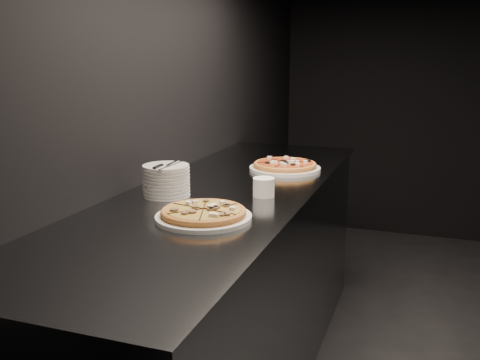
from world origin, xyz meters
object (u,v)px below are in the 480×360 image
(pizza_mushroom, at_px, (204,214))
(plate_stack, at_px, (166,180))
(pizza_tomato, at_px, (285,166))
(cutlery, at_px, (166,165))
(ramekin, at_px, (264,187))
(counter, at_px, (225,290))

(pizza_mushroom, height_order, plate_stack, plate_stack)
(pizza_tomato, distance_m, cutlery, 0.73)
(cutlery, bearing_deg, plate_stack, 114.40)
(plate_stack, distance_m, ramekin, 0.39)
(counter, bearing_deg, pizza_tomato, 72.83)
(counter, height_order, cutlery, cutlery)
(counter, xyz_separation_m, ramekin, (0.19, -0.06, 0.50))
(counter, relative_size, pizza_tomato, 5.98)
(plate_stack, bearing_deg, counter, 44.04)
(counter, distance_m, pizza_mushroom, 0.65)
(pizza_tomato, relative_size, cutlery, 2.07)
(plate_stack, xyz_separation_m, ramekin, (0.37, 0.11, -0.02))
(pizza_mushroom, bearing_deg, ramekin, 74.51)
(counter, relative_size, cutlery, 12.41)
(plate_stack, relative_size, cutlery, 0.94)
(counter, distance_m, plate_stack, 0.58)
(pizza_tomato, bearing_deg, plate_stack, -116.98)
(pizza_mushroom, distance_m, ramekin, 0.38)
(pizza_mushroom, distance_m, cutlery, 0.37)
(pizza_tomato, height_order, ramekin, ramekin)
(pizza_tomato, height_order, plate_stack, plate_stack)
(plate_stack, bearing_deg, pizza_mushroom, -42.93)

